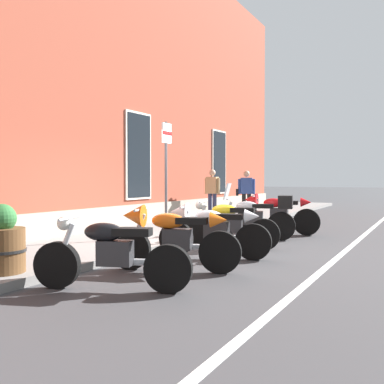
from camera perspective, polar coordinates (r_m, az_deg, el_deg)
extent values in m
plane|color=#38383A|center=(9.16, -2.66, -7.30)|extent=(140.00, 140.00, 0.00)
cube|color=slate|center=(9.94, -9.63, -6.23)|extent=(33.53, 2.80, 0.13)
cube|color=silver|center=(8.01, 17.58, -8.66)|extent=(33.53, 0.12, 0.01)
cube|color=gray|center=(10.79, -15.35, -4.12)|extent=(27.53, 0.10, 0.70)
cube|color=silver|center=(12.89, -6.94, 4.66)|extent=(1.22, 0.06, 2.52)
cube|color=black|center=(12.87, -6.83, 4.66)|extent=(1.10, 0.03, 2.40)
cube|color=silver|center=(17.67, 3.49, 3.87)|extent=(1.22, 0.06, 2.52)
cube|color=black|center=(17.65, 3.58, 3.87)|extent=(1.10, 0.03, 2.40)
cylinder|color=black|center=(6.10, -17.02, -9.01)|extent=(0.31, 0.62, 0.61)
cylinder|color=black|center=(5.61, -3.10, -9.87)|extent=(0.31, 0.62, 0.61)
cylinder|color=silver|center=(6.02, -16.18, -6.75)|extent=(0.17, 0.31, 0.63)
cube|color=#28282B|center=(5.77, -9.90, -7.77)|extent=(0.35, 0.49, 0.32)
ellipsoid|color=black|center=(5.78, -11.32, -5.08)|extent=(0.42, 0.58, 0.24)
cube|color=black|center=(5.66, -7.70, -5.11)|extent=(0.37, 0.53, 0.10)
cylinder|color=silver|center=(5.94, -15.51, -3.28)|extent=(0.60, 0.24, 0.04)
cylinder|color=silver|center=(5.81, -6.67, -8.98)|extent=(0.23, 0.45, 0.09)
sphere|color=silver|center=(5.98, -16.20, -3.93)|extent=(0.18, 0.18, 0.18)
cylinder|color=black|center=(7.10, -7.95, -7.31)|extent=(0.30, 0.66, 0.65)
cylinder|color=black|center=(6.75, 3.65, -7.76)|extent=(0.30, 0.66, 0.65)
cylinder|color=silver|center=(7.03, -7.19, -5.29)|extent=(0.16, 0.32, 0.64)
cube|color=#28282B|center=(6.85, -1.90, -6.10)|extent=(0.34, 0.48, 0.32)
ellipsoid|color=orange|center=(6.85, -3.12, -3.74)|extent=(0.40, 0.57, 0.24)
cube|color=black|center=(6.76, 0.00, -3.72)|extent=(0.35, 0.52, 0.10)
cylinder|color=silver|center=(6.97, -6.58, -2.26)|extent=(0.61, 0.21, 0.04)
cylinder|color=silver|center=(6.92, 0.78, -7.11)|extent=(0.21, 0.46, 0.09)
cone|color=orange|center=(7.02, -7.58, -3.05)|extent=(0.44, 0.43, 0.36)
cone|color=orange|center=(6.69, 3.49, -3.62)|extent=(0.30, 0.32, 0.24)
cylinder|color=black|center=(8.23, -2.05, -6.05)|extent=(0.25, 0.66, 0.65)
cylinder|color=black|center=(7.90, 7.92, -6.40)|extent=(0.25, 0.66, 0.65)
cylinder|color=silver|center=(8.17, -1.39, -4.43)|extent=(0.13, 0.31, 0.61)
cube|color=#28282B|center=(8.00, 3.18, -4.98)|extent=(0.31, 0.48, 0.32)
ellipsoid|color=silver|center=(8.01, 2.14, -3.21)|extent=(0.36, 0.56, 0.24)
cube|color=black|center=(7.92, 4.80, -3.19)|extent=(0.32, 0.52, 0.10)
cylinder|color=silver|center=(8.12, -0.85, -1.94)|extent=(0.61, 0.16, 0.04)
cylinder|color=silver|center=(8.07, 5.46, -5.86)|extent=(0.18, 0.46, 0.09)
cone|color=silver|center=(8.16, -1.72, -2.62)|extent=(0.42, 0.41, 0.36)
cone|color=silver|center=(7.85, 7.79, -3.10)|extent=(0.29, 0.30, 0.24)
cylinder|color=black|center=(9.29, 0.40, -5.20)|extent=(0.26, 0.64, 0.63)
cylinder|color=black|center=(9.03, 9.30, -5.42)|extent=(0.26, 0.64, 0.63)
cylinder|color=silver|center=(9.23, 1.00, -3.62)|extent=(0.14, 0.32, 0.65)
cube|color=#28282B|center=(9.10, 5.10, -4.21)|extent=(0.31, 0.48, 0.32)
ellipsoid|color=gold|center=(9.10, 4.17, -2.37)|extent=(0.37, 0.57, 0.24)
cube|color=black|center=(9.04, 6.54, -2.35)|extent=(0.32, 0.52, 0.10)
cylinder|color=silver|center=(9.19, 1.48, -1.27)|extent=(0.61, 0.18, 0.04)
cylinder|color=silver|center=(9.18, 7.08, -4.97)|extent=(0.19, 0.46, 0.09)
sphere|color=silver|center=(9.21, 1.00, -1.70)|extent=(0.18, 0.18, 0.18)
cylinder|color=black|center=(10.69, 3.92, -4.20)|extent=(0.26, 0.68, 0.67)
cylinder|color=black|center=(10.50, 11.41, -4.34)|extent=(0.26, 0.68, 0.67)
cylinder|color=silver|center=(10.65, 4.45, -2.88)|extent=(0.14, 0.32, 0.63)
cube|color=#28282B|center=(10.55, 7.90, -3.31)|extent=(0.31, 0.48, 0.32)
ellipsoid|color=#B7BABF|center=(10.55, 7.10, -1.84)|extent=(0.37, 0.56, 0.24)
cube|color=black|center=(10.50, 9.15, -1.81)|extent=(0.32, 0.52, 0.10)
cylinder|color=silver|center=(10.61, 4.88, -0.89)|extent=(0.61, 0.17, 0.04)
cylinder|color=silver|center=(10.64, 9.59, -3.98)|extent=(0.19, 0.46, 0.09)
cube|color=#B2BCC6|center=(10.61, 4.56, 0.09)|extent=(0.38, 0.22, 0.40)
cube|color=black|center=(10.45, 11.97, -1.29)|extent=(0.42, 0.39, 0.30)
cylinder|color=black|center=(11.83, 7.36, -3.62)|extent=(0.21, 0.69, 0.68)
cylinder|color=black|center=(11.57, 14.59, -3.78)|extent=(0.21, 0.69, 0.68)
cylinder|color=silver|center=(11.79, 7.83, -2.36)|extent=(0.11, 0.32, 0.65)
cube|color=#28282B|center=(11.65, 11.18, -2.83)|extent=(0.27, 0.46, 0.32)
ellipsoid|color=red|center=(11.66, 10.46, -1.38)|extent=(0.32, 0.55, 0.24)
cube|color=black|center=(11.60, 12.31, -1.36)|extent=(0.28, 0.50, 0.10)
cylinder|color=silver|center=(11.75, 8.22, -0.52)|extent=(0.62, 0.12, 0.04)
cylinder|color=silver|center=(11.74, 12.72, -3.44)|extent=(0.15, 0.46, 0.09)
cone|color=red|center=(11.78, 7.60, -0.99)|extent=(0.40, 0.38, 0.36)
cone|color=red|center=(11.54, 14.51, -1.29)|extent=(0.27, 0.29, 0.24)
cylinder|color=#2D3351|center=(14.98, 2.93, -1.74)|extent=(0.14, 0.14, 0.80)
cylinder|color=#2D3351|center=(15.07, 2.34, -1.72)|extent=(0.14, 0.14, 0.80)
cube|color=tan|center=(15.00, 2.64, 0.89)|extent=(0.24, 0.42, 0.57)
sphere|color=tan|center=(15.00, 2.64, 2.50)|extent=(0.22, 0.22, 0.22)
cylinder|color=tan|center=(14.87, 3.46, 0.77)|extent=(0.09, 0.09, 0.54)
cylinder|color=tan|center=(15.13, 1.83, 0.79)|extent=(0.09, 0.09, 0.54)
cylinder|color=black|center=(15.38, 7.37, -1.69)|extent=(0.14, 0.14, 0.79)
cylinder|color=black|center=(15.40, 6.70, -1.69)|extent=(0.14, 0.14, 0.79)
cube|color=#2D478C|center=(15.37, 7.05, 0.81)|extent=(0.31, 0.44, 0.56)
sphere|color=tan|center=(15.36, 7.05, 2.36)|extent=(0.21, 0.21, 0.21)
cylinder|color=#2D478C|center=(15.35, 7.98, 0.70)|extent=(0.09, 0.09, 0.53)
cylinder|color=#2D478C|center=(15.38, 6.12, 0.71)|extent=(0.09, 0.09, 0.53)
cube|color=black|center=(15.38, 5.85, -0.04)|extent=(0.14, 0.11, 0.24)
cylinder|color=#4C4C51|center=(9.79, -3.38, 1.58)|extent=(0.06, 0.06, 2.56)
cube|color=white|center=(9.83, -3.29, 7.60)|extent=(0.36, 0.03, 0.44)
cube|color=red|center=(9.82, -3.21, 7.60)|extent=(0.36, 0.01, 0.08)
cylinder|color=brown|center=(6.72, -23.31, -6.94)|extent=(0.62, 0.62, 0.62)
cylinder|color=black|center=(6.72, -23.31, -6.94)|extent=(0.65, 0.65, 0.04)
sphere|color=#28602D|center=(6.67, -23.35, -3.12)|extent=(0.40, 0.40, 0.40)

